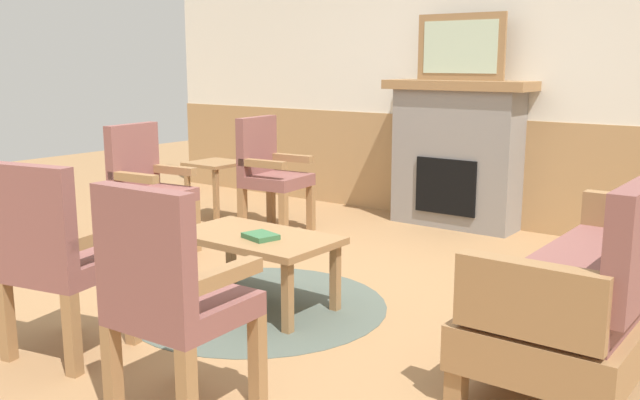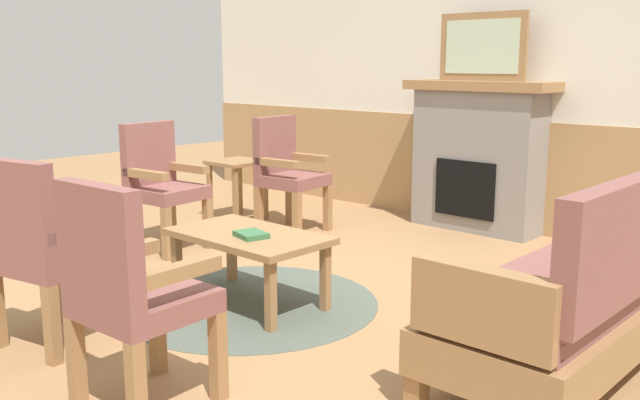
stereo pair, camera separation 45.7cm
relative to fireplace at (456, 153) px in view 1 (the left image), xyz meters
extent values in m
plane|color=#997047|center=(0.00, -2.35, -0.65)|extent=(14.00, 14.00, 0.00)
cube|color=silver|center=(0.00, 0.25, 0.70)|extent=(7.20, 0.12, 2.70)
cube|color=#A87F51|center=(0.00, 0.18, -0.18)|extent=(7.20, 0.02, 0.95)
cube|color=gray|center=(0.00, 0.00, -0.05)|extent=(1.10, 0.36, 1.20)
cube|color=black|center=(0.00, -0.19, -0.27)|extent=(0.56, 0.02, 0.48)
cube|color=olive|center=(0.00, 0.00, 0.59)|extent=(1.30, 0.44, 0.08)
cube|color=olive|center=(0.00, 0.00, 0.91)|extent=(0.80, 0.03, 0.56)
cube|color=#B2C6A8|center=(0.00, -0.02, 0.91)|extent=(0.68, 0.01, 0.44)
cube|color=olive|center=(1.49, -1.34, -0.57)|extent=(0.08, 0.08, 0.16)
cube|color=olive|center=(1.49, -3.02, -0.57)|extent=(0.08, 0.08, 0.16)
cube|color=olive|center=(1.79, -2.18, -0.39)|extent=(0.70, 1.80, 0.20)
cube|color=brown|center=(1.79, -2.18, -0.23)|extent=(0.60, 1.70, 0.12)
cube|color=olive|center=(1.79, -1.33, -0.12)|extent=(0.60, 0.10, 0.30)
cube|color=olive|center=(1.79, -3.03, -0.12)|extent=(0.60, 0.10, 0.30)
cube|color=olive|center=(-0.43, -2.84, -0.45)|extent=(0.05, 0.05, 0.40)
cube|color=olive|center=(0.41, -2.84, -0.45)|extent=(0.05, 0.05, 0.40)
cube|color=olive|center=(-0.43, -2.40, -0.45)|extent=(0.05, 0.05, 0.40)
cube|color=olive|center=(0.41, -2.40, -0.45)|extent=(0.05, 0.05, 0.40)
cube|color=olive|center=(-0.01, -2.62, -0.23)|extent=(0.96, 0.56, 0.04)
cylinder|color=#4C564C|center=(-0.01, -2.62, -0.65)|extent=(1.56, 1.56, 0.01)
cube|color=#33663D|center=(0.08, -2.67, -0.20)|extent=(0.22, 0.19, 0.03)
cube|color=olive|center=(-0.91, -0.91, -0.45)|extent=(0.07, 0.07, 0.40)
cube|color=olive|center=(-0.87, -1.33, -0.45)|extent=(0.07, 0.07, 0.40)
cube|color=olive|center=(-1.33, -0.95, -0.45)|extent=(0.07, 0.07, 0.40)
cube|color=olive|center=(-1.29, -1.37, -0.45)|extent=(0.07, 0.07, 0.40)
cube|color=brown|center=(-1.10, -1.14, -0.20)|extent=(0.52, 0.52, 0.10)
cube|color=brown|center=(-1.30, -1.16, 0.09)|extent=(0.13, 0.49, 0.48)
cube|color=olive|center=(-1.12, -0.93, -0.03)|extent=(0.44, 0.11, 0.06)
cube|color=olive|center=(-1.08, -1.34, -0.03)|extent=(0.44, 0.11, 0.06)
cube|color=olive|center=(-1.21, -1.98, -0.45)|extent=(0.07, 0.07, 0.40)
cube|color=olive|center=(-1.17, -2.39, -0.45)|extent=(0.07, 0.07, 0.40)
cube|color=olive|center=(-1.63, -2.02, -0.45)|extent=(0.07, 0.07, 0.40)
cube|color=olive|center=(-1.58, -2.44, -0.45)|extent=(0.07, 0.07, 0.40)
cube|color=brown|center=(-1.40, -2.21, -0.20)|extent=(0.53, 0.53, 0.10)
cube|color=brown|center=(-1.60, -2.23, 0.09)|extent=(0.13, 0.49, 0.48)
cube|color=olive|center=(-1.42, -2.00, -0.03)|extent=(0.45, 0.12, 0.06)
cube|color=olive|center=(-1.37, -2.41, -0.03)|extent=(0.45, 0.12, 0.06)
cube|color=olive|center=(-0.56, -3.51, -0.45)|extent=(0.07, 0.07, 0.40)
cube|color=olive|center=(-0.15, -3.43, -0.45)|extent=(0.07, 0.07, 0.40)
cube|color=olive|center=(-0.47, -3.92, -0.45)|extent=(0.07, 0.07, 0.40)
cube|color=olive|center=(-0.06, -3.84, -0.45)|extent=(0.07, 0.07, 0.40)
cube|color=brown|center=(-0.31, -3.68, -0.20)|extent=(0.57, 0.57, 0.10)
cube|color=brown|center=(-0.26, -3.87, 0.09)|extent=(0.49, 0.18, 0.48)
cube|color=olive|center=(-0.51, -3.72, -0.03)|extent=(0.16, 0.44, 0.06)
cube|color=olive|center=(-0.11, -3.63, -0.03)|extent=(0.16, 0.44, 0.06)
cube|color=olive|center=(0.39, -3.55, -0.45)|extent=(0.06, 0.06, 0.40)
cube|color=olive|center=(0.81, -3.53, -0.45)|extent=(0.06, 0.06, 0.40)
cube|color=olive|center=(0.41, -3.97, -0.45)|extent=(0.06, 0.06, 0.40)
cube|color=olive|center=(0.83, -3.95, -0.45)|extent=(0.06, 0.06, 0.40)
cube|color=brown|center=(0.61, -3.75, -0.20)|extent=(0.50, 0.50, 0.10)
cube|color=brown|center=(0.62, -3.95, 0.09)|extent=(0.48, 0.10, 0.48)
cube|color=olive|center=(0.41, -3.76, -0.03)|extent=(0.09, 0.44, 0.06)
cube|color=olive|center=(0.82, -3.74, -0.03)|extent=(0.09, 0.44, 0.06)
cube|color=olive|center=(-2.00, -0.96, -0.39)|extent=(0.04, 0.04, 0.52)
cube|color=olive|center=(-1.64, -0.96, -0.39)|extent=(0.04, 0.04, 0.52)
cube|color=olive|center=(-2.00, -1.32, -0.39)|extent=(0.04, 0.04, 0.52)
cube|color=olive|center=(-1.64, -1.32, -0.39)|extent=(0.04, 0.04, 0.52)
cube|color=olive|center=(-1.82, -1.14, -0.12)|extent=(0.44, 0.44, 0.03)
camera|label=1|loc=(2.69, -5.60, 0.79)|focal=39.33mm
camera|label=2|loc=(3.04, -5.30, 0.79)|focal=39.33mm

